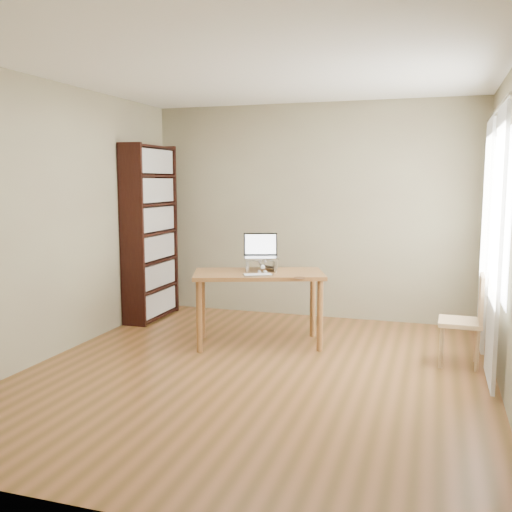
{
  "coord_description": "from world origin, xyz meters",
  "views": [
    {
      "loc": [
        1.47,
        -4.59,
        1.68
      ],
      "look_at": [
        -0.27,
        0.85,
        0.92
      ],
      "focal_mm": 40.0,
      "sensor_mm": 36.0,
      "label": 1
    }
  ],
  "objects_px": {
    "bookshelf": "(150,233)",
    "cat": "(262,264)",
    "laptop": "(263,252)",
    "keyboard": "(258,275)",
    "desk": "(259,282)",
    "chair": "(468,317)"
  },
  "relations": [
    {
      "from": "laptop",
      "to": "keyboard",
      "type": "bearing_deg",
      "value": -100.15
    },
    {
      "from": "cat",
      "to": "chair",
      "type": "relative_size",
      "value": 0.57
    },
    {
      "from": "bookshelf",
      "to": "chair",
      "type": "height_order",
      "value": "bookshelf"
    },
    {
      "from": "laptop",
      "to": "cat",
      "type": "distance_m",
      "value": 0.13
    },
    {
      "from": "laptop",
      "to": "cat",
      "type": "xyz_separation_m",
      "value": [
        0.01,
        -0.03,
        -0.13
      ]
    },
    {
      "from": "cat",
      "to": "chair",
      "type": "xyz_separation_m",
      "value": [
        2.01,
        -0.21,
        -0.36
      ]
    },
    {
      "from": "desk",
      "to": "chair",
      "type": "xyz_separation_m",
      "value": [
        2.01,
        -0.1,
        -0.19
      ]
    },
    {
      "from": "laptop",
      "to": "desk",
      "type": "bearing_deg",
      "value": -109.55
    },
    {
      "from": "laptop",
      "to": "cat",
      "type": "bearing_deg",
      "value": -99.06
    },
    {
      "from": "bookshelf",
      "to": "cat",
      "type": "distance_m",
      "value": 1.71
    },
    {
      "from": "desk",
      "to": "laptop",
      "type": "bearing_deg",
      "value": 70.45
    },
    {
      "from": "keyboard",
      "to": "chair",
      "type": "bearing_deg",
      "value": -23.29
    },
    {
      "from": "cat",
      "to": "keyboard",
      "type": "bearing_deg",
      "value": -103.86
    },
    {
      "from": "desk",
      "to": "keyboard",
      "type": "height_order",
      "value": "keyboard"
    },
    {
      "from": "bookshelf",
      "to": "cat",
      "type": "bearing_deg",
      "value": -19.75
    },
    {
      "from": "keyboard",
      "to": "chair",
      "type": "xyz_separation_m",
      "value": [
        1.95,
        0.12,
        -0.31
      ]
    },
    {
      "from": "laptop",
      "to": "keyboard",
      "type": "xyz_separation_m",
      "value": [
        0.06,
        -0.36,
        -0.18
      ]
    },
    {
      "from": "cat",
      "to": "chair",
      "type": "height_order",
      "value": "cat"
    },
    {
      "from": "chair",
      "to": "bookshelf",
      "type": "bearing_deg",
      "value": 169.3
    },
    {
      "from": "bookshelf",
      "to": "cat",
      "type": "height_order",
      "value": "bookshelf"
    },
    {
      "from": "desk",
      "to": "laptop",
      "type": "relative_size",
      "value": 3.5
    },
    {
      "from": "cat",
      "to": "desk",
      "type": "bearing_deg",
      "value": -116.18
    }
  ]
}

